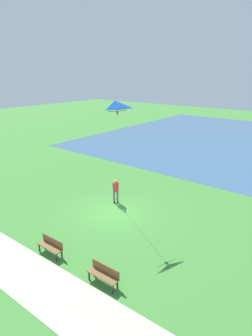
{
  "coord_description": "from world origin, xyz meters",
  "views": [
    {
      "loc": [
        11.99,
        10.6,
        8.67
      ],
      "look_at": [
        -0.57,
        0.62,
        3.07
      ],
      "focal_mm": 28.89,
      "sensor_mm": 36.0,
      "label": 1
    }
  ],
  "objects_px": {
    "person_kite_flyer": "(116,189)",
    "flying_kite": "(115,109)",
    "park_bench_far_walkway": "(104,273)",
    "park_bench_near_walkway": "(51,245)"
  },
  "relations": [
    {
      "from": "flying_kite",
      "to": "park_bench_far_walkway",
      "type": "xyz_separation_m",
      "value": [
        4.64,
        3.22,
        -6.34
      ]
    },
    {
      "from": "flying_kite",
      "to": "park_bench_near_walkway",
      "type": "xyz_separation_m",
      "value": [
        4.79,
        -0.28,
        -6.34
      ]
    },
    {
      "from": "park_bench_near_walkway",
      "to": "flying_kite",
      "type": "bearing_deg",
      "value": 176.7
    },
    {
      "from": "park_bench_far_walkway",
      "to": "park_bench_near_walkway",
      "type": "bearing_deg",
      "value": -87.55
    },
    {
      "from": "person_kite_flyer",
      "to": "flying_kite",
      "type": "relative_size",
      "value": 0.34
    },
    {
      "from": "flying_kite",
      "to": "park_bench_near_walkway",
      "type": "distance_m",
      "value": 7.95
    },
    {
      "from": "flying_kite",
      "to": "park_bench_near_walkway",
      "type": "bearing_deg",
      "value": -3.3
    },
    {
      "from": "person_kite_flyer",
      "to": "park_bench_far_walkway",
      "type": "relative_size",
      "value": 1.2
    },
    {
      "from": "park_bench_near_walkway",
      "to": "park_bench_far_walkway",
      "type": "height_order",
      "value": "same"
    },
    {
      "from": "park_bench_near_walkway",
      "to": "person_kite_flyer",
      "type": "bearing_deg",
      "value": -169.62
    }
  ]
}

